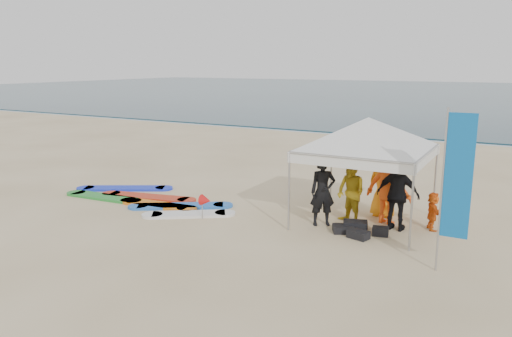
{
  "coord_description": "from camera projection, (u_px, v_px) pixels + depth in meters",
  "views": [
    {
      "loc": [
        6.02,
        -8.45,
        3.87
      ],
      "look_at": [
        -0.06,
        2.6,
        1.2
      ],
      "focal_mm": 35.0,
      "sensor_mm": 36.0,
      "label": 1
    }
  ],
  "objects": [
    {
      "name": "surfboard_spread",
      "position": [
        148.0,
        200.0,
        14.24
      ],
      "size": [
        5.53,
        2.83,
        0.07
      ],
      "color": "blue",
      "rests_on": "ground"
    },
    {
      "name": "person_black_b",
      "position": [
        398.0,
        195.0,
        11.63
      ],
      "size": [
        1.04,
        0.5,
        1.72
      ],
      "primitive_type": "imported",
      "rotation": [
        0.0,
        0.0,
        3.06
      ],
      "color": "black",
      "rests_on": "ground"
    },
    {
      "name": "gear_pile",
      "position": [
        357.0,
        229.0,
        11.56
      ],
      "size": [
        1.32,
        0.98,
        0.22
      ],
      "color": "black",
      "rests_on": "ground"
    },
    {
      "name": "marker_pennant",
      "position": [
        206.0,
        201.0,
        12.49
      ],
      "size": [
        0.28,
        0.28,
        0.64
      ],
      "color": "#A5A5A8",
      "rests_on": "ground"
    },
    {
      "name": "person_orange_a",
      "position": [
        389.0,
        186.0,
        12.15
      ],
      "size": [
        1.33,
        0.94,
        1.86
      ],
      "primitive_type": "imported",
      "rotation": [
        0.0,
        0.0,
        2.91
      ],
      "color": "#FD5416",
      "rests_on": "ground"
    },
    {
      "name": "ground",
      "position": [
        201.0,
        244.0,
        10.88
      ],
      "size": [
        120.0,
        120.0,
        0.0
      ],
      "primitive_type": "plane",
      "color": "beige",
      "rests_on": "ground"
    },
    {
      "name": "person_seated",
      "position": [
        433.0,
        211.0,
        11.73
      ],
      "size": [
        0.61,
        0.88,
        0.91
      ],
      "primitive_type": "imported",
      "rotation": [
        0.0,
        0.0,
        2.02
      ],
      "color": "orange",
      "rests_on": "ground"
    },
    {
      "name": "person_yellow",
      "position": [
        351.0,
        192.0,
        12.12
      ],
      "size": [
        0.96,
        0.9,
        1.57
      ],
      "primitive_type": "imported",
      "rotation": [
        0.0,
        0.0,
        -0.54
      ],
      "color": "gold",
      "rests_on": "ground"
    },
    {
      "name": "feather_flag",
      "position": [
        456.0,
        179.0,
        9.02
      ],
      "size": [
        0.53,
        0.04,
        3.1
      ],
      "color": "#A5A5A8",
      "rests_on": "ground"
    },
    {
      "name": "person_orange_b",
      "position": [
        384.0,
        184.0,
        12.66
      ],
      "size": [
        0.92,
        0.67,
        1.75
      ],
      "primitive_type": "imported",
      "rotation": [
        0.0,
        0.0,
        3.01
      ],
      "color": "orange",
      "rests_on": "ground"
    },
    {
      "name": "canopy_tent",
      "position": [
        368.0,
        118.0,
        11.82
      ],
      "size": [
        3.96,
        3.96,
        2.99
      ],
      "color": "#A5A5A8",
      "rests_on": "ground"
    },
    {
      "name": "person_black_a",
      "position": [
        323.0,
        192.0,
        12.01
      ],
      "size": [
        0.73,
        0.68,
        1.67
      ],
      "primitive_type": "imported",
      "rotation": [
        0.0,
        0.0,
        0.61
      ],
      "color": "black",
      "rests_on": "ground"
    },
    {
      "name": "ocean",
      "position": [
        478.0,
        94.0,
        62.3
      ],
      "size": [
        160.0,
        84.0,
        0.08
      ],
      "primitive_type": "cube",
      "color": "#0C2633",
      "rests_on": "ground"
    },
    {
      "name": "shoreline_foam",
      "position": [
        398.0,
        137.0,
        26.48
      ],
      "size": [
        160.0,
        1.2,
        0.01
      ],
      "primitive_type": "cube",
      "color": "silver",
      "rests_on": "ground"
    }
  ]
}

